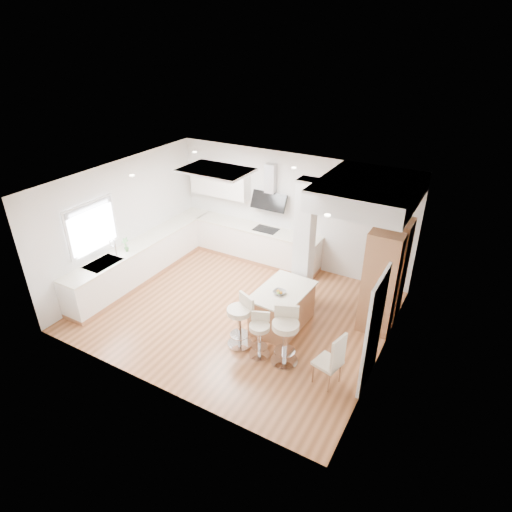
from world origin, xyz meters
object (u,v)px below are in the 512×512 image
Objects in this scene: peninsula at (282,307)px; bar_stool_a at (240,319)px; bar_stool_b at (260,333)px; bar_stool_c at (285,334)px; dining_chair at (333,359)px.

peninsula is 1.02m from bar_stool_a.
bar_stool_c is (0.47, 0.07, 0.13)m from bar_stool_b.
bar_stool_b is at bearing 166.58° from bar_stool_c.
bar_stool_a is (-0.41, -0.92, 0.17)m from peninsula.
peninsula reaches higher than bar_stool_b.
bar_stool_b is at bearing 13.51° from bar_stool_a.
bar_stool_a is at bearing -110.69° from peninsula.
bar_stool_a reaches higher than dining_chair.
peninsula is 1.27× the size of bar_stool_c.
peninsula is at bearing 97.58° from bar_stool_c.
bar_stool_b is 1.41m from dining_chair.
peninsula is 1.61× the size of bar_stool_b.
dining_chair is at bearing -33.36° from peninsula.
bar_stool_a is at bearing 147.74° from bar_stool_b.
bar_stool_c reaches higher than peninsula.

